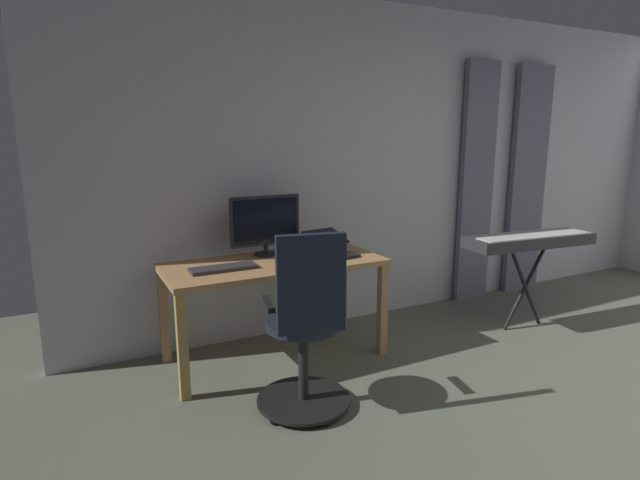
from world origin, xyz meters
The scene contains 10 objects.
back_room_partition centered at (0.00, -2.68, 1.32)m, with size 6.23×0.10×2.64m, color silver.
curtain_left_panel centered at (-1.29, -2.57, 1.12)m, with size 0.45×0.06×2.25m, color slate.
curtain_right_panel centered at (-0.60, -2.57, 1.12)m, with size 0.37×0.06×2.25m, color slate.
desk centered at (1.62, -2.19, 0.63)m, with size 1.53×0.67×0.72m.
office_chair centered at (1.74, -1.42, 0.50)m, with size 0.56×0.56×1.09m.
computer_monitor centered at (1.59, -2.41, 0.96)m, with size 0.53×0.18×0.44m.
computer_keyboard centered at (2.00, -2.14, 0.73)m, with size 0.44×0.14×0.02m, color #333338.
laptop centered at (1.19, -2.15, 0.77)m, with size 0.34×0.38×0.17m.
computer_mouse centered at (1.44, -2.03, 0.74)m, with size 0.06×0.10×0.04m, color white.
piano_keyboard centered at (-0.45, -1.78, 0.73)m, with size 1.14×0.43×0.80m.
Camera 1 is at (2.91, 1.01, 1.61)m, focal length 28.48 mm.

